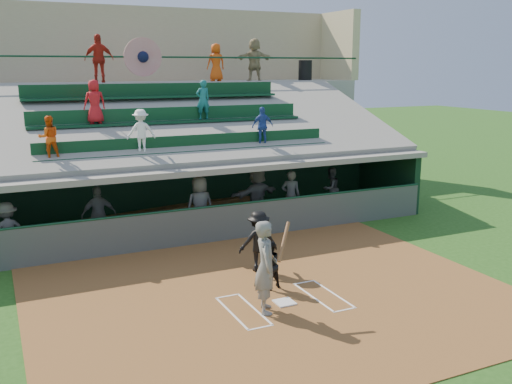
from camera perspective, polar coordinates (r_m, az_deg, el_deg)
name	(u,v)px	position (r m, az deg, el deg)	size (l,w,h in m)	color
ground	(284,304)	(13.14, 2.86, -11.09)	(100.00, 100.00, 0.00)	#214C15
dirt_slab	(274,295)	(13.54, 1.85, -10.30)	(11.00, 9.00, 0.02)	brown
home_plate	(284,302)	(13.12, 2.86, -10.95)	(0.43, 0.43, 0.03)	white
batters_box_chalk	(284,303)	(13.13, 2.86, -11.00)	(2.65, 1.85, 0.01)	white
dugout_floor	(189,228)	(19.01, -6.70, -3.58)	(16.00, 3.50, 0.04)	gray
concourse_slab	(137,137)	(24.95, -11.78, 5.43)	(20.00, 3.00, 4.60)	gray
grandstand	(156,146)	(22.08, -9.98, 4.52)	(20.40, 10.40, 7.80)	#515650
batter_at_plate	(266,266)	(12.33, 1.00, -7.46)	(0.98, 0.86, 2.04)	#60625D
catcher	(269,265)	(13.70, 1.34, -7.32)	(0.57, 0.45, 1.18)	black
home_umpire	(258,241)	(14.80, 0.25, -4.94)	(1.03, 0.59, 1.60)	black
dugout_bench	(174,213)	(19.98, -8.25, -2.09)	(15.24, 0.46, 0.46)	olive
dugout_player_a	(8,231)	(16.96, -23.59, -3.62)	(1.05, 0.60, 1.63)	#535651
dugout_player_b	(99,215)	(17.66, -15.44, -2.21)	(1.02, 0.42, 1.74)	#5F625C
dugout_player_c	(200,205)	(17.99, -5.63, -1.35)	(0.91, 0.59, 1.86)	#585A55
dugout_player_d	(257,196)	(18.97, 0.10, -0.37)	(1.84, 0.59, 1.98)	#50534E
dugout_player_e	(291,196)	(19.51, 3.49, -0.38)	(0.64, 0.42, 1.75)	#535551
dugout_player_f	(331,188)	(21.29, 7.48, 0.36)	(0.76, 0.59, 1.56)	#50524E
trash_bin	(305,71)	(26.33, 4.94, 12.01)	(0.60, 0.60, 0.91)	black
concourse_staff_a	(99,59)	(23.00, -15.42, 12.72)	(1.08, 0.45, 1.84)	#B12114
concourse_staff_b	(216,62)	(25.06, -4.03, 12.80)	(0.78, 0.51, 1.60)	#DF4B0D
concourse_staff_c	(254,60)	(25.86, -0.16, 13.09)	(1.71, 0.55, 1.85)	tan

